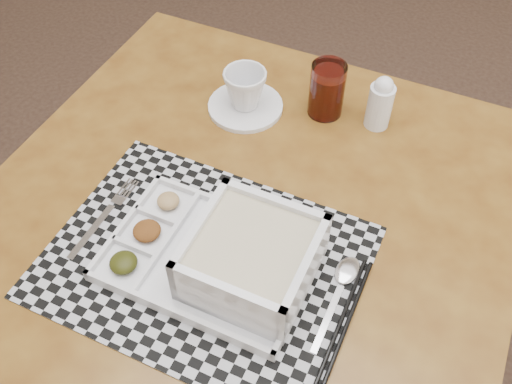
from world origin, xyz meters
TOP-DOWN VIEW (x-y plane):
  - dining_table at (-0.34, -0.11)m, footprint 1.00×1.00m
  - placemat at (-0.34, -0.24)m, footprint 0.53×0.42m
  - serving_tray at (-0.28, -0.22)m, footprint 0.34×0.25m
  - fork at (-0.53, -0.25)m, footprint 0.04×0.19m
  - spoon at (-0.13, -0.15)m, footprint 0.04×0.18m
  - chopsticks at (-0.10, -0.22)m, footprint 0.04×0.24m
  - saucer at (-0.47, 0.11)m, footprint 0.15×0.15m
  - cup at (-0.47, 0.11)m, footprint 0.10×0.10m
  - juice_glass at (-0.33, 0.18)m, footprint 0.07×0.07m
  - creamer_bottle at (-0.23, 0.20)m, footprint 0.05×0.05m

SIDE VIEW (x-z plane):
  - dining_table at x=-0.34m, z-range 0.27..0.95m
  - placemat at x=-0.34m, z-range 0.68..0.68m
  - fork at x=-0.53m, z-range 0.68..0.68m
  - saucer at x=-0.47m, z-range 0.68..0.69m
  - spoon at x=-0.13m, z-range 0.68..0.69m
  - chopsticks at x=-0.10m, z-range 0.68..0.69m
  - serving_tray at x=-0.28m, z-range 0.67..0.77m
  - cup at x=-0.47m, z-range 0.69..0.77m
  - juice_glass at x=-0.33m, z-range 0.67..0.78m
  - creamer_bottle at x=-0.23m, z-range 0.67..0.79m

